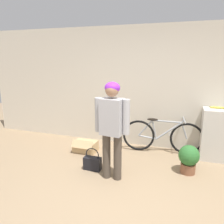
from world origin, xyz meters
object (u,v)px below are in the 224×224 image
object	(u,v)px
person	(112,122)
potted_plant	(189,158)
handbag	(92,163)
cardboard_box	(85,146)
bicycle	(162,136)
banana	(218,107)

from	to	relation	value
person	potted_plant	distance (m)	1.48
handbag	cardboard_box	size ratio (longest dim) A/B	0.85
handbag	potted_plant	world-z (taller)	potted_plant
bicycle	potted_plant	size ratio (longest dim) A/B	3.28
bicycle	potted_plant	bearing A→B (deg)	-61.46
person	banana	distance (m)	2.16
banana	handbag	bearing A→B (deg)	-149.13
banana	person	bearing A→B (deg)	-139.93
potted_plant	person	bearing A→B (deg)	-154.30
person	banana	size ratio (longest dim) A/B	5.12
handbag	person	bearing A→B (deg)	-20.30
potted_plant	handbag	bearing A→B (deg)	-165.43
handbag	potted_plant	distance (m)	1.66
person	banana	xyz separation A→B (m)	(1.65, 1.39, 0.06)
bicycle	potted_plant	xyz separation A→B (m)	(0.52, -0.73, -0.08)
handbag	potted_plant	size ratio (longest dim) A/B	0.81
cardboard_box	handbag	bearing A→B (deg)	-55.92
handbag	cardboard_box	xyz separation A→B (m)	(-0.45, 0.67, -0.02)
bicycle	handbag	bearing A→B (deg)	-140.08
banana	handbag	world-z (taller)	banana
bicycle	banana	world-z (taller)	banana
person	handbag	xyz separation A→B (m)	(-0.42, 0.15, -0.82)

